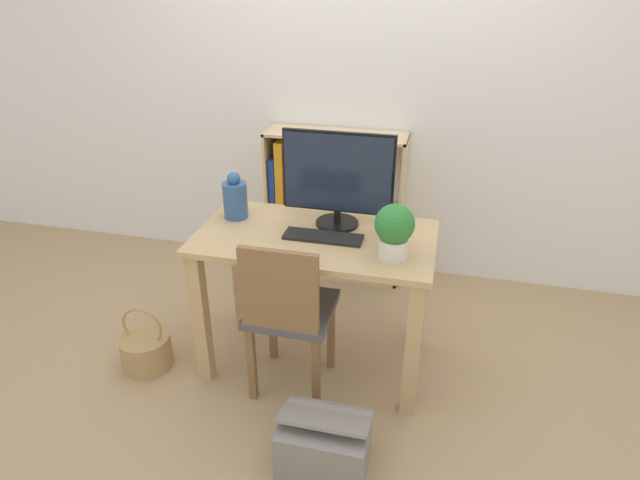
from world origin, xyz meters
The scene contains 11 objects.
ground_plane centered at (0.00, 0.00, 0.00)m, with size 10.00×10.00×0.00m, color tan.
wall_back centered at (0.00, 1.15, 1.30)m, with size 8.00×0.05×2.60m.
desk centered at (0.00, 0.00, 0.60)m, with size 1.16×0.64×0.77m.
monitor centered at (0.08, 0.15, 1.03)m, with size 0.55×0.22×0.48m.
keyboard centered at (0.05, -0.03, 0.78)m, with size 0.38×0.12×0.02m.
vase centered at (-0.45, 0.11, 0.88)m, with size 0.12×0.12×0.25m.
potted_plant centered at (0.39, -0.13, 0.91)m, with size 0.18×0.18×0.26m.
chair centered at (-0.07, -0.26, 0.49)m, with size 0.40×0.40×0.87m.
bookshelf centered at (-0.29, 0.97, 0.49)m, with size 0.91×0.28×1.00m.
basket centered at (-0.88, -0.26, 0.10)m, with size 0.27×0.27×0.37m.
storage_box centered at (0.21, -0.68, 0.13)m, with size 0.38×0.30×0.30m.
Camera 1 is at (0.57, -2.26, 1.94)m, focal length 30.00 mm.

